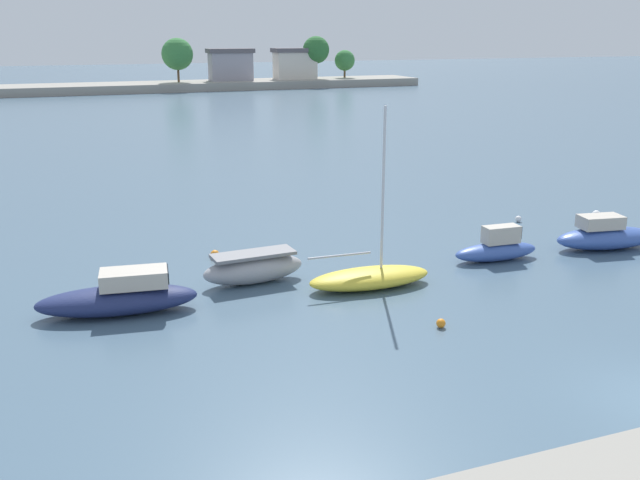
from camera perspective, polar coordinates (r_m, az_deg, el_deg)
The scene contains 10 objects.
moored_boat_0 at distance 25.02m, azimuth -15.73°, elevation -4.42°, with size 5.52×2.39×1.50m.
moored_boat_1 at distance 27.06m, azimuth -5.35°, elevation -2.26°, with size 4.00×1.55×1.20m.
moored_boat_2 at distance 26.60m, azimuth 4.01°, elevation -2.97°, with size 4.81×1.90×6.70m.
moored_boat_3 at distance 30.50m, azimuth 13.99°, elevation -0.65°, with size 3.80×1.33×1.46m.
moored_boat_4 at distance 33.58m, azimuth 21.91°, elevation 0.30°, with size 4.90×2.36×1.52m.
mooring_buoy_0 at distance 36.99m, azimuth 15.60°, elevation 1.64°, with size 0.31×0.31×0.31m, color white.
mooring_buoy_1 at distance 23.43m, azimuth 9.66°, elevation -6.59°, with size 0.30×0.30×0.30m, color orange.
mooring_buoy_2 at distance 38.98m, azimuth 21.25°, elevation 1.93°, with size 0.41×0.41×0.41m, color white.
mooring_buoy_3 at distance 30.23m, azimuth -8.42°, elevation -1.14°, with size 0.37×0.37×0.37m, color orange.
distant_shoreline at distance 118.15m, azimuth -12.07°, elevation 12.59°, with size 93.36×9.62×8.29m.
Camera 1 is at (-14.20, -12.21, 9.23)m, focal length 39.96 mm.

